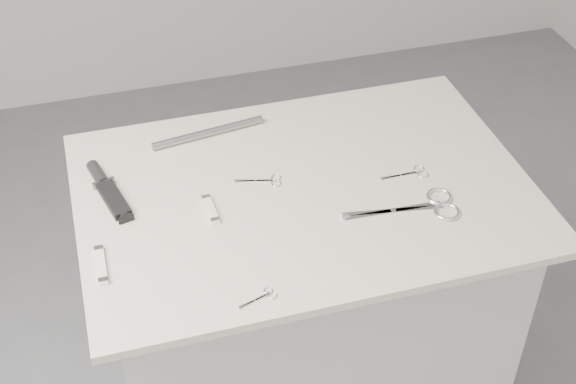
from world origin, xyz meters
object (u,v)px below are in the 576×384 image
object	(u,v)px
embroidery_scissors_a	(412,173)
pocket_knife_a	(101,265)
plinth	(302,328)
large_shears	(425,206)
embroidery_scissors_b	(266,181)
tiny_scissors	(262,297)
pocket_knife_b	(211,209)
sheathed_knife	(106,188)
metal_rail	(208,133)

from	to	relation	value
embroidery_scissors_a	pocket_knife_a	world-z (taller)	pocket_knife_a
plinth	pocket_knife_a	size ratio (longest dim) A/B	8.56
large_shears	embroidery_scissors_b	size ratio (longest dim) A/B	2.39
tiny_scissors	pocket_knife_a	size ratio (longest dim) A/B	0.76
embroidery_scissors_a	pocket_knife_b	distance (m)	0.46
pocket_knife_a	sheathed_knife	bearing A→B (deg)	-8.14
pocket_knife_b	tiny_scissors	bearing A→B (deg)	-173.94
embroidery_scissors_b	sheathed_knife	xyz separation A→B (m)	(-0.35, 0.07, 0.01)
embroidery_scissors_b	tiny_scissors	xyz separation A→B (m)	(-0.10, -0.34, -0.00)
tiny_scissors	plinth	bearing A→B (deg)	41.92
embroidery_scissors_b	pocket_knife_a	xyz separation A→B (m)	(-0.38, -0.17, 0.00)
metal_rail	pocket_knife_b	bearing A→B (deg)	-100.75
pocket_knife_a	pocket_knife_b	size ratio (longest dim) A/B	1.17
embroidery_scissors_a	metal_rail	xyz separation A→B (m)	(-0.41, 0.27, 0.01)
plinth	embroidery_scissors_b	size ratio (longest dim) A/B	8.56
sheathed_knife	pocket_knife_a	bearing A→B (deg)	157.60
plinth	metal_rail	size ratio (longest dim) A/B	3.23
plinth	large_shears	size ratio (longest dim) A/B	3.58
tiny_scissors	pocket_knife_b	bearing A→B (deg)	81.37
pocket_knife_a	metal_rail	xyz separation A→B (m)	(0.29, 0.38, 0.00)
plinth	pocket_knife_b	world-z (taller)	pocket_knife_b
tiny_scissors	metal_rail	xyz separation A→B (m)	(0.01, 0.55, 0.01)
embroidery_scissors_a	metal_rail	world-z (taller)	metal_rail
sheathed_knife	large_shears	bearing A→B (deg)	-124.56
pocket_knife_b	metal_rail	xyz separation A→B (m)	(0.05, 0.27, 0.00)
pocket_knife_a	metal_rail	bearing A→B (deg)	-37.29
tiny_scissors	pocket_knife_b	size ratio (longest dim) A/B	0.89
plinth	sheathed_knife	world-z (taller)	sheathed_knife
embroidery_scissors_b	pocket_knife_a	bearing A→B (deg)	-141.32
plinth	metal_rail	distance (m)	0.57
tiny_scissors	pocket_knife_a	xyz separation A→B (m)	(-0.29, 0.17, 0.01)
plinth	tiny_scissors	xyz separation A→B (m)	(-0.17, -0.29, 0.47)
sheathed_knife	pocket_knife_b	bearing A→B (deg)	-136.44
embroidery_scissors_a	sheathed_knife	size ratio (longest dim) A/B	0.54
pocket_knife_a	pocket_knife_b	xyz separation A→B (m)	(0.24, 0.10, -0.00)
embroidery_scissors_a	pocket_knife_a	distance (m)	0.72
sheathed_knife	metal_rail	xyz separation A→B (m)	(0.26, 0.14, 0.00)
embroidery_scissors_b	metal_rail	distance (m)	0.23
plinth	tiny_scissors	size ratio (longest dim) A/B	11.29
pocket_knife_b	embroidery_scissors_a	bearing A→B (deg)	-92.66
embroidery_scissors_b	embroidery_scissors_a	bearing A→B (deg)	3.19
plinth	embroidery_scissors_a	bearing A→B (deg)	-4.28
plinth	pocket_knife_b	size ratio (longest dim) A/B	10.02
plinth	pocket_knife_a	world-z (taller)	pocket_knife_a
plinth	tiny_scissors	distance (m)	0.58
plinth	embroidery_scissors_a	distance (m)	0.53
tiny_scissors	metal_rail	size ratio (longest dim) A/B	0.29
embroidery_scissors_a	tiny_scissors	distance (m)	0.50
embroidery_scissors_a	pocket_knife_a	size ratio (longest dim) A/B	1.05
large_shears	embroidery_scissors_a	distance (m)	0.12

